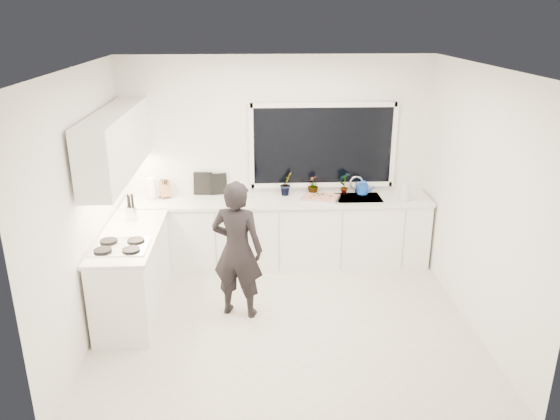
{
  "coord_description": "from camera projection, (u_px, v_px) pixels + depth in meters",
  "views": [
    {
      "loc": [
        -0.32,
        -5.19,
        3.18
      ],
      "look_at": [
        -0.03,
        0.4,
        1.15
      ],
      "focal_mm": 35.0,
      "sensor_mm": 36.0,
      "label": 1
    }
  ],
  "objects": [
    {
      "name": "picture_frame_large",
      "position": [
        219.0,
        184.0,
        7.16
      ],
      "size": [
        0.22,
        0.06,
        0.28
      ],
      "primitive_type": "cube",
      "rotation": [
        0.0,
        0.0,
        0.17
      ],
      "color": "black",
      "rests_on": "countertop_back"
    },
    {
      "name": "person",
      "position": [
        237.0,
        250.0,
        5.87
      ],
      "size": [
        0.65,
        0.52,
        1.55
      ],
      "primitive_type": "imported",
      "rotation": [
        0.0,
        0.0,
        2.85
      ],
      "color": "black",
      "rests_on": "floor"
    },
    {
      "name": "wall_left",
      "position": [
        83.0,
        208.0,
        5.41
      ],
      "size": [
        0.02,
        3.5,
        2.7
      ],
      "primitive_type": "cube",
      "color": "white",
      "rests_on": "ground"
    },
    {
      "name": "utensil_crock",
      "position": [
        132.0,
        213.0,
        6.3
      ],
      "size": [
        0.13,
        0.13,
        0.16
      ],
      "primitive_type": "cylinder",
      "rotation": [
        0.0,
        0.0,
        0.01
      ],
      "color": "silver",
      "rests_on": "countertop_left"
    },
    {
      "name": "soap_bottles",
      "position": [
        406.0,
        190.0,
        6.91
      ],
      "size": [
        0.17,
        0.17,
        0.32
      ],
      "color": "#D8BF66",
      "rests_on": "countertop_back"
    },
    {
      "name": "stovetop",
      "position": [
        120.0,
        246.0,
        5.57
      ],
      "size": [
        0.56,
        0.48,
        0.03
      ],
      "primitive_type": "cube",
      "color": "black",
      "rests_on": "countertop_left"
    },
    {
      "name": "faucet",
      "position": [
        356.0,
        185.0,
        7.22
      ],
      "size": [
        0.03,
        0.03,
        0.22
      ],
      "primitive_type": "cylinder",
      "color": "silver",
      "rests_on": "countertop_back"
    },
    {
      "name": "countertop_left",
      "position": [
        129.0,
        236.0,
        5.91
      ],
      "size": [
        0.62,
        1.6,
        0.04
      ],
      "primitive_type": "cube",
      "color": "silver",
      "rests_on": "base_cabinets_left"
    },
    {
      "name": "watering_can",
      "position": [
        363.0,
        189.0,
        7.2
      ],
      "size": [
        0.16,
        0.16,
        0.13
      ],
      "primitive_type": "cylinder",
      "rotation": [
        0.0,
        0.0,
        0.18
      ],
      "color": "blue",
      "rests_on": "countertop_back"
    },
    {
      "name": "pizza_tray",
      "position": [
        321.0,
        198.0,
        7.01
      ],
      "size": [
        0.55,
        0.47,
        0.03
      ],
      "primitive_type": "cube",
      "rotation": [
        0.0,
        0.0,
        -0.32
      ],
      "color": "#BCBCC1",
      "rests_on": "countertop_back"
    },
    {
      "name": "window",
      "position": [
        323.0,
        146.0,
        7.09
      ],
      "size": [
        1.8,
        0.02,
        1.0
      ],
      "primitive_type": "cube",
      "color": "black",
      "rests_on": "wall_back"
    },
    {
      "name": "base_cabinets_left",
      "position": [
        133.0,
        274.0,
        6.07
      ],
      "size": [
        0.58,
        1.6,
        0.88
      ],
      "primitive_type": "cube",
      "color": "white",
      "rests_on": "floor"
    },
    {
      "name": "upper_cabinets",
      "position": [
        116.0,
        143.0,
        5.91
      ],
      "size": [
        0.34,
        2.1,
        0.7
      ],
      "primitive_type": "cube",
      "color": "white",
      "rests_on": "wall_left"
    },
    {
      "name": "ceiling",
      "position": [
        285.0,
        67.0,
        5.05
      ],
      "size": [
        4.0,
        3.5,
        0.02
      ],
      "primitive_type": "cube",
      "color": "white",
      "rests_on": "wall_back"
    },
    {
      "name": "picture_frame_small",
      "position": [
        203.0,
        183.0,
        7.15
      ],
      "size": [
        0.25,
        0.04,
        0.3
      ],
      "primitive_type": "cube",
      "rotation": [
        0.0,
        0.0,
        -0.08
      ],
      "color": "black",
      "rests_on": "countertop_back"
    },
    {
      "name": "floor",
      "position": [
        284.0,
        322.0,
        5.98
      ],
      "size": [
        4.0,
        3.5,
        0.02
      ],
      "primitive_type": "cube",
      "color": "beige",
      "rests_on": "ground"
    },
    {
      "name": "pizza",
      "position": [
        321.0,
        197.0,
        7.01
      ],
      "size": [
        0.5,
        0.42,
        0.01
      ],
      "primitive_type": "cube",
      "rotation": [
        0.0,
        0.0,
        -0.32
      ],
      "color": "#B1171B",
      "rests_on": "pizza_tray"
    },
    {
      "name": "paper_towel_roll",
      "position": [
        152.0,
        189.0,
        6.99
      ],
      "size": [
        0.14,
        0.14,
        0.26
      ],
      "primitive_type": "cylinder",
      "rotation": [
        0.0,
        0.0,
        0.31
      ],
      "color": "white",
      "rests_on": "countertop_back"
    },
    {
      "name": "base_cabinets_back",
      "position": [
        278.0,
        233.0,
        7.18
      ],
      "size": [
        3.92,
        0.58,
        0.88
      ],
      "primitive_type": "cube",
      "color": "white",
      "rests_on": "floor"
    },
    {
      "name": "knife_block",
      "position": [
        165.0,
        189.0,
        7.04
      ],
      "size": [
        0.16,
        0.14,
        0.22
      ],
      "primitive_type": "cube",
      "rotation": [
        0.0,
        0.0,
        0.38
      ],
      "color": "#A17C4B",
      "rests_on": "countertop_back"
    },
    {
      "name": "countertop_back",
      "position": [
        278.0,
        201.0,
        7.02
      ],
      "size": [
        3.94,
        0.62,
        0.04
      ],
      "primitive_type": "cube",
      "color": "silver",
      "rests_on": "base_cabinets_back"
    },
    {
      "name": "herb_plants",
      "position": [
        311.0,
        184.0,
        7.14
      ],
      "size": [
        0.97,
        0.22,
        0.31
      ],
      "color": "#26662D",
      "rests_on": "countertop_back"
    },
    {
      "name": "wall_right",
      "position": [
        480.0,
        201.0,
        5.61
      ],
      "size": [
        0.02,
        3.5,
        2.7
      ],
      "primitive_type": "cube",
      "color": "white",
      "rests_on": "ground"
    },
    {
      "name": "sink",
      "position": [
        358.0,
        201.0,
        7.09
      ],
      "size": [
        0.58,
        0.42,
        0.14
      ],
      "primitive_type": "cube",
      "color": "silver",
      "rests_on": "countertop_back"
    },
    {
      "name": "wall_back",
      "position": [
        277.0,
        160.0,
        7.16
      ],
      "size": [
        4.0,
        0.02,
        2.7
      ],
      "primitive_type": "cube",
      "color": "white",
      "rests_on": "ground"
    }
  ]
}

